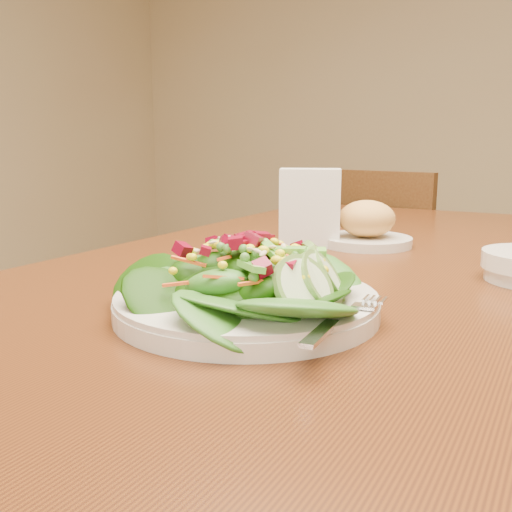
# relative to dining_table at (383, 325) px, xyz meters

# --- Properties ---
(dining_table) EXTENTS (0.90, 1.40, 0.75)m
(dining_table) POSITION_rel_dining_table_xyz_m (0.00, 0.00, 0.00)
(dining_table) COLOR #52260D
(dining_table) RESTS_ON ground_plane
(chair_far) EXTENTS (0.45, 0.45, 0.85)m
(chair_far) POSITION_rel_dining_table_xyz_m (-0.25, 0.86, -0.20)
(chair_far) COLOR #452D14
(chair_far) RESTS_ON ground_plane
(salad_plate) EXTENTS (0.28, 0.27, 0.08)m
(salad_plate) POSITION_rel_dining_table_xyz_m (-0.04, -0.34, 0.13)
(salad_plate) COLOR beige
(salad_plate) RESTS_ON dining_table
(bread_plate) EXTENTS (0.16, 0.16, 0.08)m
(bread_plate) POSITION_rel_dining_table_xyz_m (-0.07, 0.11, 0.13)
(bread_plate) COLOR beige
(bread_plate) RESTS_ON dining_table
(napkin_holder) EXTENTS (0.12, 0.09, 0.13)m
(napkin_holder) POSITION_rel_dining_table_xyz_m (-0.15, 0.06, 0.17)
(napkin_holder) COLOR white
(napkin_holder) RESTS_ON dining_table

